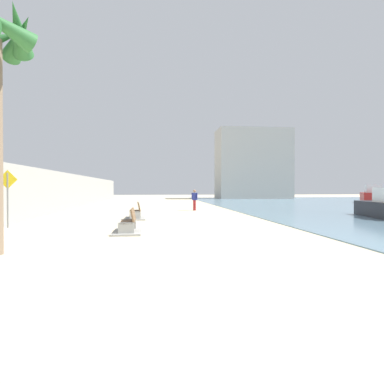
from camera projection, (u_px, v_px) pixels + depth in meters
ground_plane at (157, 210)px, 27.01m from camera, size 120.00×120.00×0.00m
seawall at (59, 192)px, 26.14m from camera, size 0.80×64.00×2.99m
bench_near at (128, 227)px, 13.50m from camera, size 1.12×2.11×0.98m
bench_far at (135, 215)px, 19.46m from camera, size 1.26×2.18×0.98m
person_walking at (194, 198)px, 26.90m from camera, size 0.45×0.34×1.66m
boat_far_left at (372, 196)px, 40.06m from camera, size 4.28×5.45×2.15m
pedestrian_sign at (8, 192)px, 15.13m from camera, size 0.85×0.08×2.60m
harbor_building at (253, 164)px, 56.60m from camera, size 12.00×6.00×11.52m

